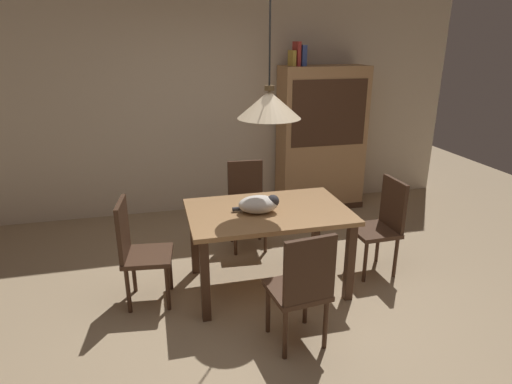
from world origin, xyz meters
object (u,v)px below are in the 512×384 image
at_px(hutch_bookcase, 321,142).
at_px(dining_table, 268,220).
at_px(chair_right_side, 382,222).
at_px(pendant_lamp, 269,104).
at_px(book_red_tall, 297,54).
at_px(chair_near_front, 302,286).
at_px(book_blue_wide, 301,55).
at_px(chair_far_back, 247,201).
at_px(book_yellow_short, 292,58).
at_px(chair_left_side, 137,248).
at_px(cat_sleeping, 259,204).

bearing_deg(hutch_bookcase, dining_table, -123.99).
xyz_separation_m(chair_right_side, pendant_lamp, (-1.13, -0.00, 1.15)).
bearing_deg(book_red_tall, chair_near_front, -107.23).
bearing_deg(book_red_tall, book_blue_wide, 0.00).
relative_size(chair_far_back, book_yellow_short, 4.65).
distance_m(dining_table, chair_right_side, 1.14).
bearing_deg(chair_far_back, book_yellow_short, 49.74).
height_order(chair_left_side, chair_right_side, same).
height_order(pendant_lamp, book_yellow_short, pendant_lamp).
relative_size(hutch_bookcase, book_yellow_short, 9.25).
relative_size(chair_right_side, hutch_bookcase, 0.50).
relative_size(dining_table, book_yellow_short, 7.00).
xyz_separation_m(pendant_lamp, hutch_bookcase, (1.21, 1.79, -0.77)).
bearing_deg(chair_far_back, chair_right_side, -37.94).
distance_m(chair_far_back, cat_sleeping, 0.98).
distance_m(hutch_bookcase, book_blue_wide, 1.12).
distance_m(pendant_lamp, hutch_bookcase, 2.30).
distance_m(chair_far_back, pendant_lamp, 1.45).
height_order(chair_right_side, book_red_tall, book_red_tall).
xyz_separation_m(dining_table, book_yellow_short, (0.78, 1.79, 1.29)).
bearing_deg(chair_far_back, book_red_tall, 47.73).
bearing_deg(dining_table, cat_sleeping, -155.26).
distance_m(dining_table, chair_left_side, 1.14).
bearing_deg(dining_table, hutch_bookcase, 56.01).
distance_m(pendant_lamp, book_yellow_short, 1.98).
xyz_separation_m(chair_left_side, book_yellow_short, (1.91, 1.79, 1.43)).
xyz_separation_m(chair_right_side, cat_sleeping, (-1.22, -0.05, 0.32)).
height_order(chair_far_back, book_blue_wide, book_blue_wide).
xyz_separation_m(book_red_tall, book_blue_wide, (0.06, 0.00, -0.02)).
bearing_deg(book_blue_wide, book_yellow_short, 180.00).
bearing_deg(chair_right_side, cat_sleeping, -177.88).
xyz_separation_m(chair_far_back, cat_sleeping, (-0.10, -0.92, 0.32)).
distance_m(chair_near_front, chair_left_side, 1.44).
bearing_deg(book_yellow_short, cat_sleeping, -115.44).
bearing_deg(book_yellow_short, dining_table, -113.52).
relative_size(chair_left_side, cat_sleeping, 2.38).
xyz_separation_m(dining_table, hutch_bookcase, (1.21, 1.79, 0.24)).
bearing_deg(chair_near_front, book_yellow_short, 73.89).
bearing_deg(chair_right_side, hutch_bookcase, 87.42).
relative_size(pendant_lamp, book_blue_wide, 5.42).
bearing_deg(dining_table, book_blue_wide, 63.34).
bearing_deg(pendant_lamp, hutch_bookcase, 56.01).
height_order(chair_near_front, hutch_bookcase, hutch_bookcase).
bearing_deg(chair_near_front, cat_sleeping, 96.95).
relative_size(chair_left_side, book_yellow_short, 4.65).
height_order(chair_far_back, book_yellow_short, book_yellow_short).
bearing_deg(book_blue_wide, pendant_lamp, -116.66).
bearing_deg(book_yellow_short, chair_near_front, -106.11).
distance_m(chair_left_side, chair_right_side, 2.26).
bearing_deg(chair_near_front, chair_far_back, 90.13).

